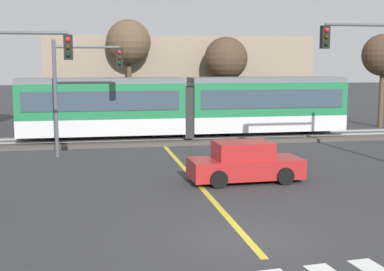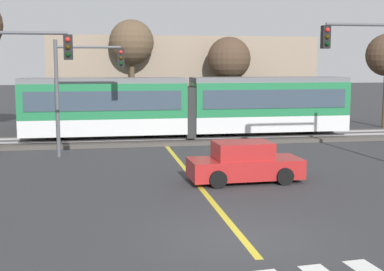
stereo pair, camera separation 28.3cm
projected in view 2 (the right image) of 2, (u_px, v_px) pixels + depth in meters
ground_plane at (242, 238)px, 13.62m from camera, size 200.00×200.00×0.00m
track_bed at (163, 140)px, 30.43m from camera, size 120.00×4.00×0.18m
rail_near at (164, 139)px, 29.71m from camera, size 120.00×0.08×0.10m
rail_far at (161, 136)px, 31.11m from camera, size 120.00×0.08×0.10m
light_rail_tram at (188, 105)px, 30.41m from camera, size 18.50×2.64×3.43m
lane_centre_line at (195, 180)px, 20.30m from camera, size 0.20×16.77×0.01m
sedan_crossing at (244, 163)px, 20.02m from camera, size 4.25×2.02×1.52m
traffic_light_far_left at (81, 79)px, 25.08m from camera, size 3.25×0.38×5.50m
bare_tree_west at (132, 43)px, 34.11m from camera, size 2.86×2.86×7.18m
bare_tree_east at (229, 59)px, 34.69m from camera, size 2.82×2.82×6.12m
building_backdrop_far at (180, 81)px, 38.73m from camera, size 18.36×6.00×6.23m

